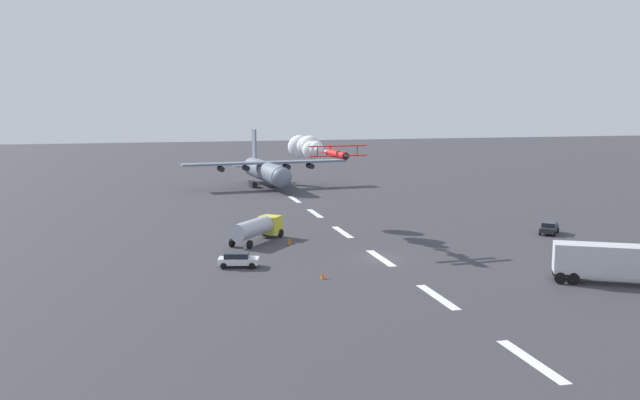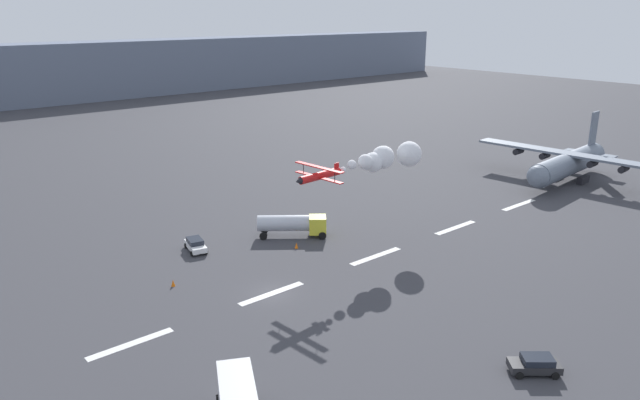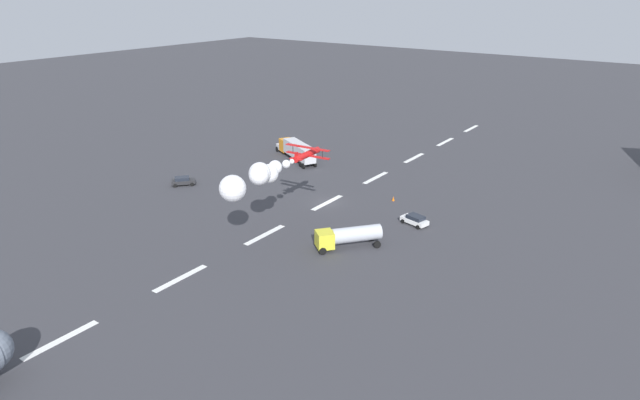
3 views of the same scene
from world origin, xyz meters
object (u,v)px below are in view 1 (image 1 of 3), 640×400
Objects in this scene: followme_car_yellow at (549,228)px; traffic_cone_far at (289,241)px; cargo_transport_plane at (267,171)px; traffic_cone_near at (323,275)px; airport_staff_sedan at (238,259)px; stunt_biplane_red at (308,148)px; semi_truck_orange at (628,262)px; fuel_tanker_truck at (257,228)px.

traffic_cone_far is (1.69, 33.91, -0.44)m from followme_car_yellow.
cargo_transport_plane is 44.19× the size of traffic_cone_near.
airport_staff_sedan is (-63.55, 13.73, -2.53)m from cargo_transport_plane.
cargo_transport_plane is at bearing -2.09° from stunt_biplane_red.
semi_truck_orange is at bearing 164.17° from followme_car_yellow.
followme_car_yellow is at bearing -153.45° from cargo_transport_plane.
cargo_transport_plane is 2.36× the size of semi_truck_orange.
cargo_transport_plane is 65.07m from airport_staff_sedan.
traffic_cone_near is (-27.39, 4.83, -10.44)m from stunt_biplane_red.
fuel_tanker_truck reaches higher than traffic_cone_far.
semi_truck_orange is 18.69× the size of traffic_cone_near.
stunt_biplane_red is (-42.96, 1.57, 7.47)m from cargo_transport_plane.
traffic_cone_far is at bearing 46.63° from semi_truck_orange.
traffic_cone_near is at bearing 170.01° from stunt_biplane_red.
traffic_cone_far is (16.82, -0.08, 0.00)m from traffic_cone_near.
airport_staff_sedan is (-8.33, 41.33, 0.00)m from followme_car_yellow.
stunt_biplane_red reaches higher than traffic_cone_far.
cargo_transport_plane reaches higher than semi_truck_orange.
stunt_biplane_red reaches higher than followme_car_yellow.
airport_staff_sedan is 5.92× the size of traffic_cone_near.
cargo_transport_plane is 61.79m from followme_car_yellow.
fuel_tanker_truck is at bearing -17.58° from airport_staff_sedan.
fuel_tanker_truck is 11.32× the size of traffic_cone_near.
semi_truck_orange reaches higher than traffic_cone_near.
stunt_biplane_red is at bearing -30.57° from airport_staff_sedan.
traffic_cone_near is (-6.80, -7.34, -0.44)m from airport_staff_sedan.
cargo_transport_plane is 52.27m from fuel_tanker_truck.
stunt_biplane_red reaches higher than traffic_cone_near.
semi_truck_orange is 41.43m from fuel_tanker_truck.
stunt_biplane_red reaches higher than semi_truck_orange.
followme_car_yellow is (-55.22, -27.60, -2.53)m from cargo_transport_plane.
followme_car_yellow reaches higher than traffic_cone_far.
followme_car_yellow is at bearing -78.61° from airport_staff_sedan.
traffic_cone_far is (25.62, 27.13, -1.75)m from semi_truck_orange.
semi_truck_orange is 18.69× the size of traffic_cone_far.
traffic_cone_near is (-19.04, -3.46, -1.37)m from fuel_tanker_truck.
cargo_transport_plane reaches higher than fuel_tanker_truck.
airport_staff_sedan is at bearing 167.81° from cargo_transport_plane.
traffic_cone_near is at bearing -169.71° from fuel_tanker_truck.
cargo_transport_plane is 70.70m from traffic_cone_near.
airport_staff_sedan reaches higher than traffic_cone_near.
airport_staff_sedan is at bearing 47.17° from traffic_cone_near.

